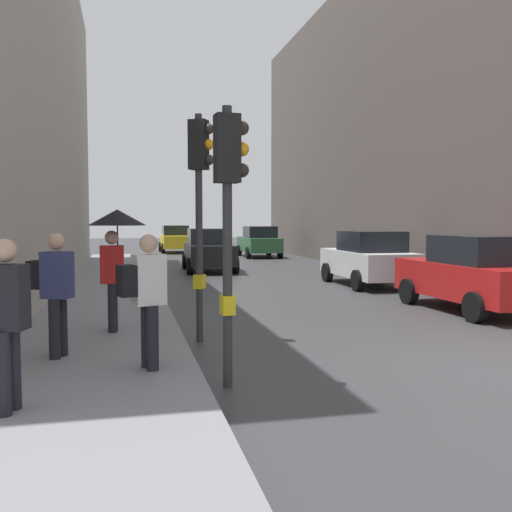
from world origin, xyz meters
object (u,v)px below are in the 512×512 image
object	(u,v)px
car_green_estate	(259,242)
car_yellow_taxi	(176,239)
traffic_light_near_right	(200,186)
pedestrian_in_dark_coat	(6,318)
car_red_sedan	(475,274)
car_white_compact	(369,258)
pedestrian_with_umbrella	(116,236)
traffic_light_near_left	(229,195)
car_dark_suv	(209,250)
pedestrian_with_black_backpack	(146,293)
pedestrian_with_grey_backpack	(54,287)

from	to	relation	value
car_green_estate	car_yellow_taxi	world-z (taller)	same
traffic_light_near_right	pedestrian_in_dark_coat	world-z (taller)	traffic_light_near_right
car_red_sedan	car_white_compact	world-z (taller)	same
car_white_compact	pedestrian_with_umbrella	world-z (taller)	pedestrian_with_umbrella
traffic_light_near_left	car_red_sedan	bearing A→B (deg)	34.67
car_dark_suv	car_yellow_taxi	distance (m)	13.85
traffic_light_near_left	car_green_estate	world-z (taller)	traffic_light_near_left
pedestrian_with_umbrella	pedestrian_in_dark_coat	xyz separation A→B (m)	(-1.02, -4.08, -0.71)
traffic_light_near_right	car_green_estate	world-z (taller)	traffic_light_near_right
car_red_sedan	pedestrian_with_black_backpack	world-z (taller)	pedestrian_with_black_backpack
car_dark_suv	pedestrian_with_umbrella	size ratio (longest dim) A/B	1.99
car_dark_suv	car_white_compact	world-z (taller)	same
pedestrian_with_umbrella	pedestrian_in_dark_coat	size ratio (longest dim) A/B	1.21
traffic_light_near_right	car_red_sedan	distance (m)	7.10
car_red_sedan	car_yellow_taxi	size ratio (longest dim) A/B	1.01
traffic_light_near_left	car_green_estate	bearing A→B (deg)	75.77
car_red_sedan	pedestrian_with_umbrella	bearing A→B (deg)	-170.40
car_green_estate	car_white_compact	xyz separation A→B (m)	(0.18, -14.48, 0.00)
car_dark_suv	pedestrian_in_dark_coat	xyz separation A→B (m)	(-4.54, -17.10, 0.25)
traffic_light_near_left	car_red_sedan	world-z (taller)	traffic_light_near_left
car_white_compact	car_yellow_taxi	distance (m)	20.67
traffic_light_near_left	pedestrian_with_umbrella	world-z (taller)	traffic_light_near_left
traffic_light_near_left	pedestrian_with_umbrella	size ratio (longest dim) A/B	1.64
pedestrian_with_grey_backpack	car_dark_suv	bearing A→B (deg)	73.60
car_red_sedan	car_white_compact	distance (m)	5.33
traffic_light_near_right	car_yellow_taxi	xyz separation A→B (m)	(1.93, 27.33, -1.82)
pedestrian_in_dark_coat	traffic_light_near_right	bearing A→B (deg)	55.99
car_green_estate	pedestrian_with_umbrella	bearing A→B (deg)	-109.77
traffic_light_near_right	pedestrian_with_grey_backpack	bearing A→B (deg)	-150.21
traffic_light_near_left	car_green_estate	xyz separation A→B (m)	(6.18, 24.37, -1.55)
car_yellow_taxi	traffic_light_near_right	bearing A→B (deg)	-94.03
traffic_light_near_right	pedestrian_with_umbrella	distance (m)	1.72
traffic_light_near_left	pedestrian_in_dark_coat	size ratio (longest dim) A/B	1.98
car_red_sedan	pedestrian_in_dark_coat	distance (m)	10.56
pedestrian_with_umbrella	pedestrian_in_dark_coat	distance (m)	4.26
car_red_sedan	car_white_compact	xyz separation A→B (m)	(-0.25, 5.32, 0.00)
traffic_light_near_right	car_red_sedan	size ratio (longest dim) A/B	0.92
traffic_light_near_right	car_green_estate	distance (m)	22.57
car_green_estate	pedestrian_in_dark_coat	size ratio (longest dim) A/B	2.39
traffic_light_near_right	pedestrian_with_umbrella	xyz separation A→B (m)	(-1.42, 0.46, -0.86)
pedestrian_with_grey_backpack	traffic_light_near_right	bearing A→B (deg)	29.79
pedestrian_in_dark_coat	traffic_light_near_left	bearing A→B (deg)	19.56
car_green_estate	pedestrian_with_grey_backpack	distance (m)	24.42
traffic_light_near_right	car_yellow_taxi	distance (m)	27.46
car_white_compact	pedestrian_with_umbrella	bearing A→B (deg)	-139.38
car_red_sedan	traffic_light_near_right	bearing A→B (deg)	-164.58
traffic_light_near_left	pedestrian_with_grey_backpack	bearing A→B (deg)	147.08
car_red_sedan	pedestrian_with_black_backpack	distance (m)	8.64
pedestrian_with_black_backpack	pedestrian_with_grey_backpack	bearing A→B (deg)	142.52
pedestrian_with_black_backpack	pedestrian_in_dark_coat	size ratio (longest dim) A/B	1.00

